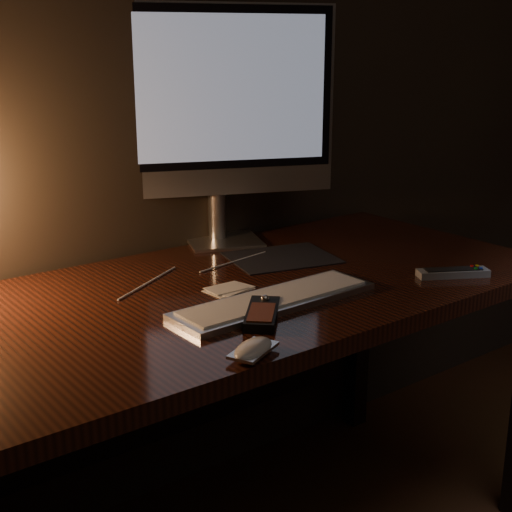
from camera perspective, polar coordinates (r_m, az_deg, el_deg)
desk at (r=1.75m, az=-3.09°, el=-5.87°), size 1.60×0.75×0.75m
monitor at (r=1.95m, az=-2.61°, el=11.91°), size 0.59×0.26×0.65m
keyboard at (r=1.54m, az=1.55°, el=-3.51°), size 0.49×0.15×0.02m
mousepad at (r=1.87m, az=2.06°, el=-0.13°), size 0.31×0.27×0.00m
mouse at (r=1.29m, az=-0.22°, el=-7.60°), size 0.12×0.09×0.02m
media_remote at (r=1.46m, az=0.51°, el=-4.61°), size 0.16×0.16×0.03m
tv_remote at (r=1.79m, az=15.48°, el=-1.29°), size 0.17×0.12×0.02m
papers at (r=1.63m, az=-2.21°, el=-2.65°), size 0.11×0.08×0.01m
cable at (r=1.75m, az=-4.91°, el=-1.35°), size 0.48×0.16×0.00m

